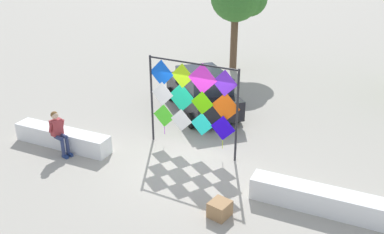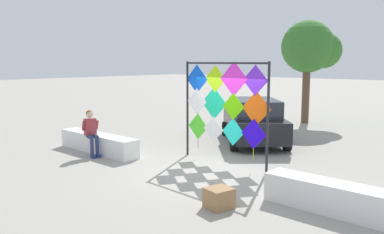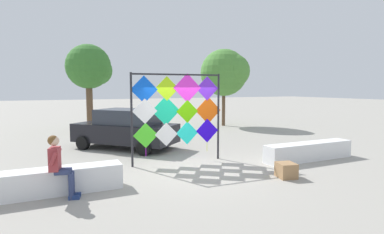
{
  "view_description": "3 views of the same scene",
  "coord_description": "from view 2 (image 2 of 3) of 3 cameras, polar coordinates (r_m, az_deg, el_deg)",
  "views": [
    {
      "loc": [
        4.84,
        -9.87,
        6.5
      ],
      "look_at": [
        0.19,
        0.28,
        1.51
      ],
      "focal_mm": 38.84,
      "sensor_mm": 36.0,
      "label": 1
    },
    {
      "loc": [
        6.62,
        -7.96,
        2.95
      ],
      "look_at": [
        -0.6,
        0.15,
        1.42
      ],
      "focal_mm": 36.7,
      "sensor_mm": 36.0,
      "label": 2
    },
    {
      "loc": [
        -3.98,
        -8.31,
        2.49
      ],
      "look_at": [
        -0.05,
        0.07,
        1.61
      ],
      "focal_mm": 28.73,
      "sensor_mm": 36.0,
      "label": 3
    }
  ],
  "objects": [
    {
      "name": "ground",
      "position": [
        10.76,
        1.88,
        -7.9
      ],
      "size": [
        120.0,
        120.0,
        0.0
      ],
      "primitive_type": "plane",
      "color": "#9E998E"
    },
    {
      "name": "plaza_ledge_left",
      "position": [
        13.3,
        -13.51,
        -3.7
      ],
      "size": [
        3.49,
        0.61,
        0.6
      ],
      "primitive_type": "cube",
      "color": "white",
      "rests_on": "ground"
    },
    {
      "name": "plaza_ledge_right",
      "position": [
        8.24,
        22.17,
        -11.35
      ],
      "size": [
        3.49,
        0.61,
        0.6
      ],
      "primitive_type": "cube",
      "color": "white",
      "rests_on": "ground"
    },
    {
      "name": "kite_display_rack",
      "position": [
        11.28,
        4.71,
        2.1
      ],
      "size": [
        3.13,
        0.25,
        2.97
      ],
      "color": "#232328",
      "rests_on": "ground"
    },
    {
      "name": "seated_vendor",
      "position": [
        12.71,
        -14.44,
        -1.77
      ],
      "size": [
        0.67,
        0.55,
        1.45
      ],
      "color": "navy",
      "rests_on": "ground"
    },
    {
      "name": "parked_car",
      "position": [
        14.52,
        8.95,
        -0.52
      ],
      "size": [
        4.14,
        4.27,
        1.62
      ],
      "color": "black",
      "rests_on": "ground"
    },
    {
      "name": "cardboard_box_large",
      "position": [
        8.15,
        3.95,
        -11.66
      ],
      "size": [
        0.57,
        0.6,
        0.41
      ],
      "primitive_type": "cube",
      "rotation": [
        0.0,
        0.0,
        -0.23
      ],
      "color": "#9E754C",
      "rests_on": "ground"
    },
    {
      "name": "tree_palm_like",
      "position": [
        19.77,
        16.72,
        9.73
      ],
      "size": [
        2.65,
        2.65,
        4.91
      ],
      "color": "brown",
      "rests_on": "ground"
    }
  ]
}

